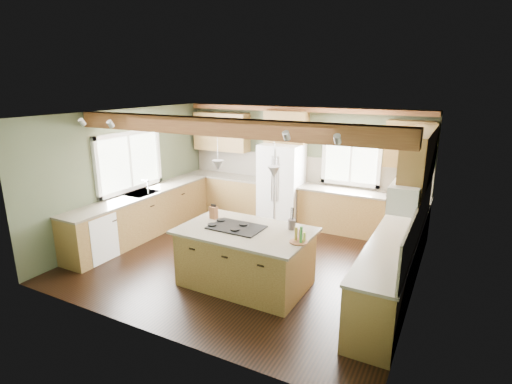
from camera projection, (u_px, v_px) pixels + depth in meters
The scene contains 37 objects.
floor at pixel (248, 259), 7.25m from camera, with size 5.60×5.60×0.00m, color black.
ceiling at pixel (247, 114), 6.55m from camera, with size 5.60×5.60×0.00m, color silver.
wall_back at pixel (301, 165), 9.03m from camera, with size 5.60×5.60×0.00m, color #465039.
wall_left at pixel (128, 174), 8.15m from camera, with size 5.00×5.00×0.00m, color #465039.
wall_right at pixel (420, 215), 5.65m from camera, with size 5.00×5.00×0.00m, color #465039.
ceiling_beam at pixel (221, 127), 5.90m from camera, with size 5.55×0.26×0.26m, color brown.
soffit_trim at pixel (301, 109), 8.61m from camera, with size 5.55×0.20×0.10m, color brown.
backsplash_back at pixel (300, 169), 9.04m from camera, with size 5.58×0.03×0.58m, color brown.
backsplash_right at pixel (419, 220), 5.72m from camera, with size 0.03×3.70×0.58m, color brown.
base_cab_back_left at pixel (227, 194), 9.81m from camera, with size 2.02×0.60×0.88m, color brown.
counter_back_left at pixel (227, 176), 9.68m from camera, with size 2.06×0.64×0.04m, color #4D4539.
base_cab_back_right at pixel (361, 214), 8.34m from camera, with size 2.62×0.60×0.88m, color brown.
counter_back_right at pixel (362, 193), 8.22m from camera, with size 2.66×0.64×0.04m, color #4D4539.
base_cab_left at pixel (144, 215), 8.29m from camera, with size 0.60×3.70×0.88m, color brown.
counter_left at pixel (142, 194), 8.17m from camera, with size 0.64×3.74×0.04m, color #4D4539.
base_cab_right at pixel (393, 264), 6.05m from camera, with size 0.60×3.70×0.88m, color brown.
counter_right at pixel (396, 236), 5.93m from camera, with size 0.64×3.74×0.04m, color #4D4539.
upper_cab_back_left at pixel (221, 132), 9.60m from camera, with size 1.40×0.35×0.90m, color brown.
upper_cab_over_fridge at pixel (286, 127), 8.79m from camera, with size 0.96×0.35×0.70m, color brown.
upper_cab_right at pixel (420, 158), 6.32m from camera, with size 0.35×2.20×0.90m, color brown.
upper_cab_back_corner at pixel (410, 144), 7.68m from camera, with size 0.90×0.35×0.90m, color brown.
window_left at pixel (129, 161), 8.12m from camera, with size 0.04×1.60×1.05m, color white.
window_back at pixel (351, 158), 8.43m from camera, with size 1.10×0.04×1.00m, color white.
sink at pixel (142, 194), 8.17m from camera, with size 0.50×0.65×0.03m, color #262628.
faucet at pixel (148, 188), 8.05m from camera, with size 0.02×0.02×0.28m, color #B2B2B7.
dishwasher at pixel (93, 236), 7.18m from camera, with size 0.60×0.60×0.84m, color white.
oven at pixel (375, 306), 4.95m from camera, with size 0.60×0.72×0.84m, color white.
microwave at pixel (405, 197), 5.64m from camera, with size 0.40×0.70×0.38m, color white.
pendant_left at pixel (218, 165), 6.10m from camera, with size 0.18×0.18×0.16m, color #B2B2B7.
pendant_right at pixel (274, 172), 5.66m from camera, with size 0.18×0.18×0.16m, color #B2B2B7.
refrigerator at pixel (281, 184), 8.95m from camera, with size 0.90×0.74×1.80m, color white.
island at pixel (246, 258), 6.27m from camera, with size 1.91×1.17×0.88m, color olive.
island_top at pixel (245, 231), 6.14m from camera, with size 2.03×1.29×0.04m, color #4D4539.
cooktop at pixel (236, 227), 6.21m from camera, with size 0.83×0.55×0.02m, color black.
knife_block at pixel (214, 213), 6.61m from camera, with size 0.12×0.09×0.20m, color #58331A.
utensil_crock at pixel (292, 224), 6.14m from camera, with size 0.12×0.12×0.16m, color #3E3832.
bottle_tray at pixel (299, 235), 5.62m from camera, with size 0.26×0.26×0.24m, color brown, non-canonical shape.
Camera 1 is at (3.22, -5.82, 3.12)m, focal length 28.00 mm.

